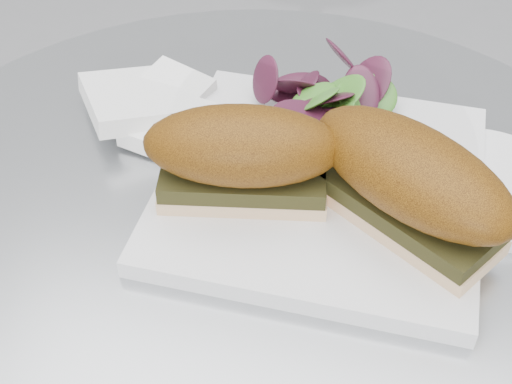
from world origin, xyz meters
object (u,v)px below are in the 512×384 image
plate (322,185)px  saucer (486,186)px  sandwich_right (410,180)px  sandwich_left (243,155)px

plate → saucer: bearing=16.3°
sandwich_right → sandwich_left: bearing=-146.1°
sandwich_left → saucer: 0.21m
sandwich_left → sandwich_right: same height
sandwich_left → sandwich_right: size_ratio=0.86×
plate → saucer: size_ratio=1.85×
plate → sandwich_right: size_ratio=1.37×
sandwich_left → saucer: bearing=9.3°
plate → sandwich_right: bearing=-24.9°
sandwich_left → saucer: sandwich_left is taller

